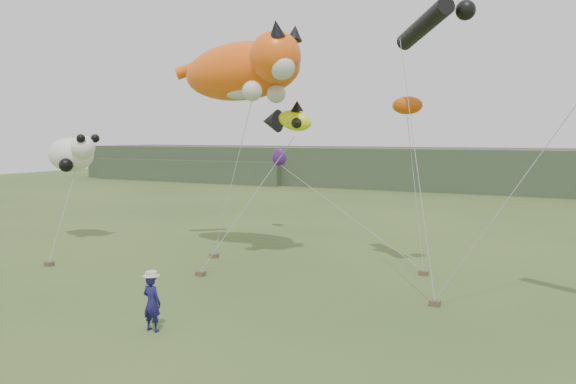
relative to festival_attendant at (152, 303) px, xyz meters
name	(u,v)px	position (x,y,z in m)	size (l,w,h in m)	color
ground	(202,317)	(0.49, 1.58, -0.78)	(120.00, 120.00, 0.00)	#385123
headland	(431,169)	(-2.62, 46.27, 1.15)	(90.00, 13.00, 4.00)	#2D3D28
festival_attendant	(152,303)	(0.00, 0.00, 0.00)	(0.57, 0.37, 1.55)	#17144E
sandbag_anchors	(254,272)	(-0.67, 6.63, -0.69)	(15.49, 5.53, 0.17)	brown
cat_kite	(248,69)	(-2.42, 9.27, 7.28)	(7.30, 3.89, 3.11)	#F95A10
fish_kite	(286,120)	(-0.98, 9.96, 5.15)	(2.61, 1.73, 1.40)	#DCED12
tube_kites	(499,41)	(7.68, 8.17, 7.54)	(9.34, 4.91, 3.82)	black
panda_kite	(73,154)	(-12.19, 8.63, 3.59)	(3.02, 1.95, 1.88)	white
misc_kites	(338,133)	(0.27, 12.82, 4.60)	(9.48, 6.04, 3.20)	#CC4B09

